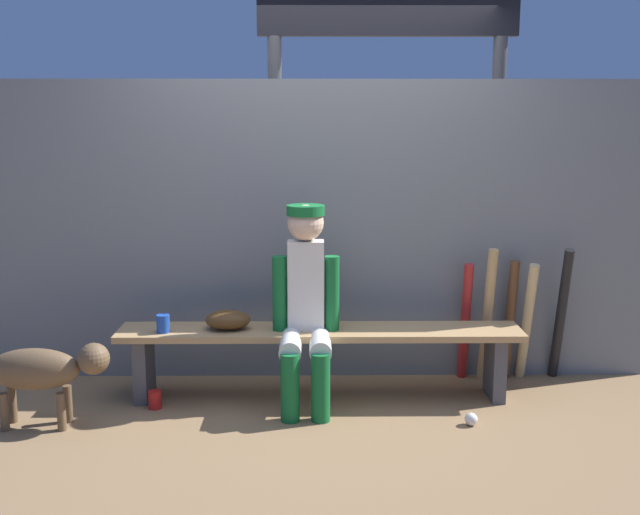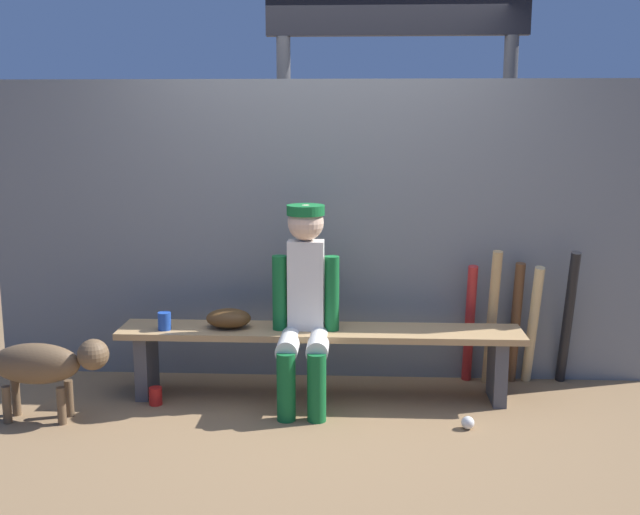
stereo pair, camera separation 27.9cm
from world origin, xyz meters
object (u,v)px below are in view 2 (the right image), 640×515
object	(u,v)px
dugout_bench	(320,344)
baseball	(468,423)
bat_aluminum_red	(470,324)
baseball_glove	(229,318)
cup_on_bench	(164,321)
scoreboard	(406,34)
cup_on_ground	(156,396)
bat_wood_tan	(492,318)
bat_wood_natural	(533,325)
dog	(45,364)
bat_aluminum_black	(568,318)
bat_wood_dark	(515,323)
player_seated	(305,300)

from	to	relation	value
dugout_bench	baseball	size ratio (longest dim) A/B	33.72
dugout_bench	bat_aluminum_red	bearing A→B (deg)	18.20
baseball_glove	cup_on_bench	bearing A→B (deg)	-170.21
dugout_bench	bat_aluminum_red	world-z (taller)	bat_aluminum_red
baseball_glove	scoreboard	xyz separation A→B (m)	(1.12, 1.02, 1.80)
cup_on_ground	baseball	bearing A→B (deg)	-8.49
cup_on_ground	bat_wood_tan	bearing A→B (deg)	12.10
baseball_glove	scoreboard	distance (m)	2.35
bat_aluminum_red	scoreboard	size ratio (longest dim) A/B	0.24
bat_wood_natural	dog	world-z (taller)	bat_wood_natural
dog	bat_wood_tan	bearing A→B (deg)	15.04
bat_wood_natural	bat_aluminum_black	bearing A→B (deg)	0.42
bat_aluminum_red	dog	size ratio (longest dim) A/B	0.95
baseball_glove	baseball	world-z (taller)	baseball_glove
cup_on_bench	bat_wood_dark	bearing A→B (deg)	10.22
bat_wood_natural	baseball	distance (m)	0.97
baseball	cup_on_ground	world-z (taller)	cup_on_ground
bat_aluminum_red	bat_wood_natural	xyz separation A→B (m)	(0.40, -0.03, 0.00)
cup_on_ground	bat_wood_dark	bearing A→B (deg)	12.73
bat_wood_tan	baseball	xyz separation A→B (m)	(-0.24, -0.73, -0.42)
bat_wood_tan	baseball_glove	bearing A→B (deg)	-170.74
baseball_glove	bat_wood_dark	world-z (taller)	bat_wood_dark
bat_aluminum_red	cup_on_bench	distance (m)	1.96
bat_aluminum_red	bat_wood_natural	world-z (taller)	bat_wood_natural
bat_wood_natural	bat_aluminum_black	world-z (taller)	bat_aluminum_black
player_seated	cup_on_bench	xyz separation A→B (m)	(-0.87, 0.04, -0.16)
bat_aluminum_black	baseball	xyz separation A→B (m)	(-0.73, -0.75, -0.42)
baseball	cup_on_ground	xyz separation A→B (m)	(-1.86, 0.28, 0.02)
dugout_bench	scoreboard	size ratio (longest dim) A/B	0.75
bat_wood_tan	scoreboard	size ratio (longest dim) A/B	0.27
baseball_glove	cup_on_ground	size ratio (longest dim) A/B	2.55
player_seated	scoreboard	bearing A→B (deg)	60.35
dugout_bench	scoreboard	distance (m)	2.27
bat_aluminum_black	cup_on_bench	size ratio (longest dim) A/B	8.36
baseball_glove	bat_aluminum_black	bearing A→B (deg)	7.70
bat_wood_tan	cup_on_ground	xyz separation A→B (m)	(-2.10, -0.45, -0.40)
bat_wood_dark	bat_aluminum_black	size ratio (longest dim) A/B	0.89
dog	scoreboard	bearing A→B (deg)	34.66
bat_aluminum_red	cup_on_ground	world-z (taller)	bat_aluminum_red
cup_on_bench	dog	world-z (taller)	cup_on_bench
bat_wood_tan	dugout_bench	bearing A→B (deg)	-166.10
bat_wood_dark	scoreboard	bearing A→B (deg)	136.05
bat_wood_dark	dugout_bench	bearing A→B (deg)	-165.23
cup_on_bench	dog	distance (m)	0.73
player_seated	bat_aluminum_red	distance (m)	1.16
scoreboard	cup_on_ground	bearing A→B (deg)	-142.37
baseball_glove	baseball	xyz separation A→B (m)	(1.43, -0.46, -0.47)
bat_wood_dark	scoreboard	world-z (taller)	scoreboard
bat_wood_natural	player_seated	bearing A→B (deg)	-164.78
bat_aluminum_red	bat_aluminum_black	distance (m)	0.63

